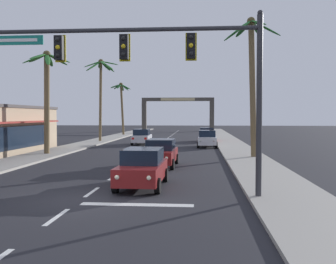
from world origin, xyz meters
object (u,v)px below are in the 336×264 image
object	(u,v)px
sedan_parked_nearest_kerb	(207,139)
palm_left_third	(101,80)
town_gateway_arch	(178,109)
palm_left_farthest	(121,98)
traffic_signal_mast	(166,63)
palm_right_second	(252,67)
sedan_oncoming_far	(142,137)
sedan_parked_mid_kerb	(207,134)
sedan_lead_at_stop_bar	(142,167)
sedan_third_in_queue	(161,153)
palm_left_second	(47,86)

from	to	relation	value
sedan_parked_nearest_kerb	palm_left_third	world-z (taller)	palm_left_third
town_gateway_arch	palm_left_third	bearing A→B (deg)	-102.15
sedan_parked_nearest_kerb	palm_left_farthest	bearing A→B (deg)	120.83
traffic_signal_mast	palm_right_second	world-z (taller)	palm_right_second
sedan_oncoming_far	sedan_parked_mid_kerb	world-z (taller)	same
sedan_lead_at_stop_bar	traffic_signal_mast	bearing A→B (deg)	-60.71
sedan_oncoming_far	palm_left_farthest	bearing A→B (deg)	107.74
sedan_third_in_queue	palm_left_third	distance (m)	24.30
palm_left_farthest	palm_left_second	bearing A→B (deg)	-89.43
sedan_oncoming_far	sedan_parked_nearest_kerb	bearing A→B (deg)	-22.44
traffic_signal_mast	sedan_oncoming_far	xyz separation A→B (m)	(-4.98, 26.99, -4.26)
town_gateway_arch	sedan_third_in_queue	bearing A→B (deg)	-87.91
palm_right_second	palm_left_second	bearing A→B (deg)	175.89
sedan_third_in_queue	palm_left_farthest	bearing A→B (deg)	105.08
sedan_parked_mid_kerb	palm_left_second	world-z (taller)	palm_left_second
sedan_parked_mid_kerb	palm_right_second	size ratio (longest dim) A/B	0.43
traffic_signal_mast	palm_left_second	xyz separation A→B (m)	(-10.79, 15.19, 0.37)
sedan_lead_at_stop_bar	palm_left_third	bearing A→B (deg)	107.84
sedan_third_in_queue	town_gateway_arch	xyz separation A→B (m)	(-2.01, 55.17, 3.56)
palm_left_farthest	sedan_oncoming_far	bearing A→B (deg)	-72.26
sedan_third_in_queue	sedan_oncoming_far	size ratio (longest dim) A/B	1.00
traffic_signal_mast	sedan_parked_mid_kerb	distance (m)	32.85
sedan_parked_nearest_kerb	palm_left_farthest	size ratio (longest dim) A/B	0.53
sedan_oncoming_far	palm_left_third	world-z (taller)	palm_left_third
palm_left_third	palm_left_farthest	bearing A→B (deg)	92.60
palm_left_farthest	town_gateway_arch	bearing A→B (deg)	66.40
sedan_third_in_queue	sedan_parked_mid_kerb	xyz separation A→B (m)	(3.27, 23.38, 0.00)
sedan_parked_mid_kerb	palm_left_farthest	size ratio (longest dim) A/B	0.53
palm_left_third	palm_left_second	bearing A→B (deg)	-91.46
sedan_parked_nearest_kerb	palm_right_second	bearing A→B (deg)	-73.41
traffic_signal_mast	sedan_parked_mid_kerb	size ratio (longest dim) A/B	2.36
sedan_third_in_queue	sedan_parked_nearest_kerb	size ratio (longest dim) A/B	1.00
palm_left_third	palm_right_second	distance (m)	22.66
traffic_signal_mast	sedan_parked_mid_kerb	xyz separation A→B (m)	(2.14, 32.50, -4.26)
sedan_oncoming_far	sedan_parked_mid_kerb	xyz separation A→B (m)	(7.12, 5.51, 0.00)
traffic_signal_mast	sedan_third_in_queue	distance (m)	10.14
sedan_third_in_queue	town_gateway_arch	bearing A→B (deg)	92.09
sedan_lead_at_stop_bar	palm_left_farthest	bearing A→B (deg)	102.65
traffic_signal_mast	palm_left_third	distance (m)	32.42
palm_left_farthest	town_gateway_arch	world-z (taller)	palm_left_farthest
traffic_signal_mast	palm_left_farthest	distance (m)	47.42
sedan_third_in_queue	palm_left_farthest	xyz separation A→B (m)	(-9.96, 36.97, 5.15)
sedan_oncoming_far	town_gateway_arch	world-z (taller)	town_gateway_arch
palm_left_third	traffic_signal_mast	bearing A→B (deg)	-71.26
sedan_parked_nearest_kerb	palm_right_second	size ratio (longest dim) A/B	0.44
traffic_signal_mast	sedan_parked_nearest_kerb	xyz separation A→B (m)	(2.04, 24.09, -4.26)
palm_left_farthest	town_gateway_arch	xyz separation A→B (m)	(7.95, 18.20, -1.60)
sedan_oncoming_far	sedan_parked_nearest_kerb	distance (m)	7.60
sedan_third_in_queue	palm_left_second	distance (m)	12.31
sedan_parked_nearest_kerb	town_gateway_arch	world-z (taller)	town_gateway_arch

